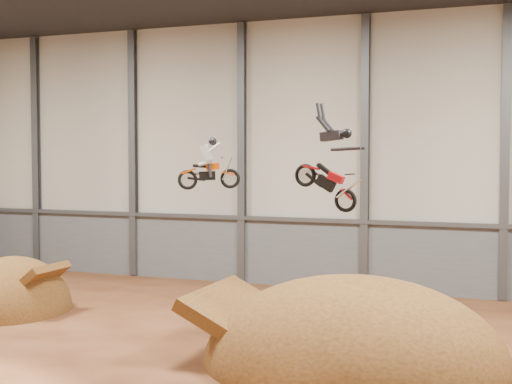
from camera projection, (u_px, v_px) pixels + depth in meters
floor at (170, 365)px, 23.49m from camera, size 40.00×40.00×0.00m
back_wall at (303, 153)px, 37.15m from camera, size 40.00×0.10×14.00m
lower_band_back at (302, 254)px, 37.33m from camera, size 39.80×0.18×3.50m
steel_rail at (301, 220)px, 37.09m from camera, size 39.80×0.35×0.20m
steel_column_0 at (36, 154)px, 42.82m from camera, size 0.40×0.36×13.90m
steel_column_1 at (133, 154)px, 40.48m from camera, size 0.40×0.36×13.90m
steel_column_2 at (242, 153)px, 38.13m from camera, size 0.40×0.36×13.90m
steel_column_3 at (365, 153)px, 35.79m from camera, size 0.40×0.36×13.90m
steel_column_4 at (505, 153)px, 33.44m from camera, size 0.40×0.36×13.90m
takeoff_ramp at (12, 312)px, 31.41m from camera, size 4.92×5.68×4.92m
landing_ramp at (353, 364)px, 23.54m from camera, size 10.14×8.97×5.85m
fmx_rider_a at (209, 161)px, 26.07m from camera, size 2.48×1.64×2.11m
fmx_rider_b at (320, 156)px, 23.27m from camera, size 4.17×1.53×3.90m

